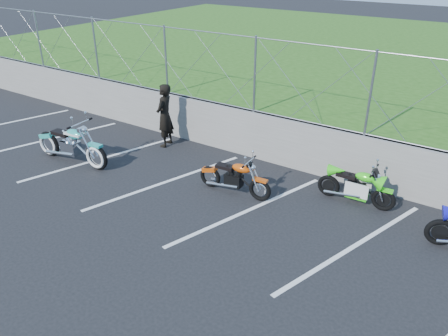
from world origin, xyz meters
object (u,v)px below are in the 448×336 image
Objects in this scene: sportbike_green at (357,188)px; person_standing at (165,116)px; cruiser_turquoise at (72,146)px; naked_orange at (235,179)px.

person_standing reaches higher than sportbike_green.
cruiser_turquoise is 1.34× the size of person_standing.
cruiser_turquoise is at bearing -165.33° from sportbike_green.
naked_orange is 3.52m from person_standing.
person_standing reaches higher than naked_orange.
sportbike_green is 5.78m from person_standing.
cruiser_turquoise reaches higher than naked_orange.
cruiser_turquoise reaches higher than sportbike_green.
person_standing is at bearing 154.22° from naked_orange.
cruiser_turquoise is 2.68m from person_standing.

